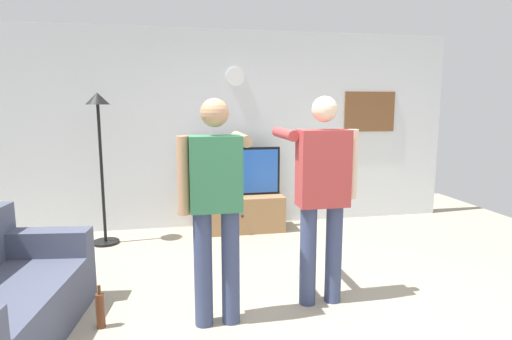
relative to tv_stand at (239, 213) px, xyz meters
name	(u,v)px	position (x,y,z in m)	size (l,w,h in m)	color
ground_plane	(284,332)	(-0.06, -2.60, -0.24)	(8.40, 8.40, 0.00)	#9E937F
back_wall	(231,130)	(-0.06, 0.35, 1.11)	(6.40, 0.10, 2.70)	silver
tv_stand	(239,213)	(0.00, 0.00, 0.00)	(1.18, 0.52, 0.48)	#997047
television	(239,171)	(0.00, 0.05, 0.56)	(1.13, 0.07, 0.65)	black
wall_clock	(235,77)	(0.00, 0.29, 1.83)	(0.25, 0.25, 0.03)	white
framed_picture	(369,112)	(1.98, 0.30, 1.35)	(0.78, 0.04, 0.58)	brown
floor_lamp	(100,137)	(-1.71, -0.22, 1.07)	(0.32, 0.32, 1.84)	black
person_standing_nearer_lamp	(216,200)	(-0.53, -2.35, 0.74)	(0.56, 0.78, 1.74)	#384266
person_standing_nearer_couch	(322,189)	(0.37, -2.17, 0.76)	(0.60, 0.78, 1.76)	#384266
beverage_bottle	(100,310)	(-1.42, -2.26, -0.10)	(0.07, 0.07, 0.34)	#592D19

